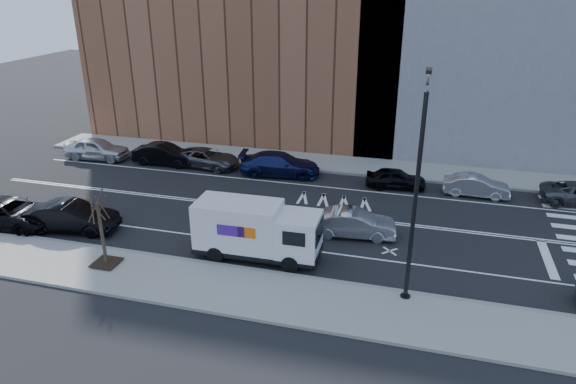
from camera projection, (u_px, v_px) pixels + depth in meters
The scene contains 19 objects.
ground at pixel (292, 212), 30.43m from camera, with size 120.00×120.00×0.00m, color black.
sidewalk_near at pixel (241, 291), 22.57m from camera, with size 44.00×3.60×0.15m, color gray.
sidewalk_far at pixel (322, 163), 38.23m from camera, with size 44.00×3.60×0.15m, color gray.
curb_near at pixel (254, 270), 24.17m from camera, with size 44.00×0.25×0.17m, color gray.
curb_far at pixel (317, 171), 36.62m from camera, with size 44.00×0.25×0.17m, color gray.
road_markings at pixel (292, 211), 30.43m from camera, with size 40.00×8.60×0.01m, color white, non-canonical shape.
bldg_brick at pixel (247, 1), 41.99m from camera, with size 26.00×10.00×22.00m, color brown.
streetlight at pixel (417, 186), 20.61m from camera, with size 0.44×4.02×9.34m.
street_tree at pixel (103, 240), 24.10m from camera, with size 1.20×1.20×3.75m.
fedex_van at pixel (256, 230), 24.95m from camera, with size 6.27×2.32×2.84m.
far_parked_a at pixel (97, 149), 38.94m from camera, with size 1.95×4.84×1.65m, color silver.
far_parked_b at pixel (165, 154), 37.85m from camera, with size 1.62×4.65×1.53m, color black.
far_parked_c at pixel (207, 158), 37.35m from camera, with size 2.22×4.82×1.34m, color #505258.
far_parked_d at pixel (280, 164), 35.74m from camera, with size 2.26×5.56×1.61m, color #161D4D.
far_parked_e at pixel (396, 178), 33.60m from camera, with size 1.57×3.89×1.33m, color black.
far_parked_f at pixel (476, 186), 32.41m from camera, with size 1.41×4.04×1.33m, color #B9B9BE.
driving_sedan at pixel (354, 223), 27.33m from camera, with size 1.55×4.46×1.47m, color #A9A8AD.
near_parked_rear_a at pixel (72, 217), 27.88m from camera, with size 1.72×4.94×1.63m, color black.
near_parked_rear_b at pixel (10, 213), 28.41m from camera, with size 2.60×5.64×1.57m, color black.
Camera 1 is at (7.03, -26.69, 12.86)m, focal length 32.00 mm.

